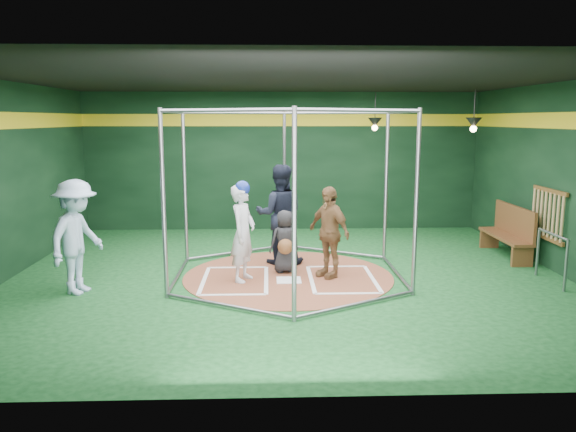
{
  "coord_description": "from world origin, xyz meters",
  "views": [
    {
      "loc": [
        -0.36,
        -9.86,
        2.83
      ],
      "look_at": [
        0.0,
        0.1,
        1.1
      ],
      "focal_mm": 35.0,
      "sensor_mm": 36.0,
      "label": 1
    }
  ],
  "objects_px": {
    "umpire": "(280,214)",
    "dugout_bench": "(510,231)",
    "batter_figure": "(243,231)",
    "visitor_leopard": "(329,232)"
  },
  "relations": [
    {
      "from": "umpire",
      "to": "dugout_bench",
      "type": "xyz_separation_m",
      "value": [
        4.77,
        0.37,
        -0.44
      ]
    },
    {
      "from": "visitor_leopard",
      "to": "umpire",
      "type": "bearing_deg",
      "value": -177.03
    },
    {
      "from": "umpire",
      "to": "dugout_bench",
      "type": "bearing_deg",
      "value": -175.42
    },
    {
      "from": "batter_figure",
      "to": "visitor_leopard",
      "type": "xyz_separation_m",
      "value": [
        1.52,
        0.2,
        -0.06
      ]
    },
    {
      "from": "dugout_bench",
      "to": "visitor_leopard",
      "type": "bearing_deg",
      "value": -160.45
    },
    {
      "from": "umpire",
      "to": "dugout_bench",
      "type": "distance_m",
      "value": 4.8
    },
    {
      "from": "visitor_leopard",
      "to": "umpire",
      "type": "xyz_separation_m",
      "value": [
        -0.86,
        1.02,
        0.15
      ]
    },
    {
      "from": "batter_figure",
      "to": "dugout_bench",
      "type": "height_order",
      "value": "batter_figure"
    },
    {
      "from": "batter_figure",
      "to": "dugout_bench",
      "type": "distance_m",
      "value": 5.67
    },
    {
      "from": "umpire",
      "to": "dugout_bench",
      "type": "height_order",
      "value": "umpire"
    }
  ]
}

